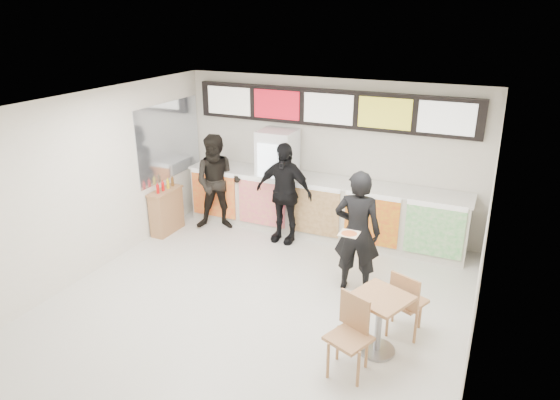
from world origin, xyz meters
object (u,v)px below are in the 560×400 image
Objects in this scene: service_counter at (321,207)px; customer_main at (357,232)px; customer_mid at (284,193)px; drinks_fridge at (277,180)px; condiment_ledge at (167,211)px; customer_left at (218,183)px; cafe_table at (379,313)px.

customer_main is at bearing -55.12° from service_counter.
drinks_fridge is at bearing 126.79° from customer_mid.
customer_main is at bearing -39.22° from drinks_fridge.
customer_mid is at bearing 14.88° from condiment_ledge.
drinks_fridge is 1.19m from customer_left.
drinks_fridge is (-0.93, 0.02, 0.43)m from service_counter.
drinks_fridge is 2.77m from customer_main.
customer_mid is (1.43, 0.00, -0.00)m from customer_left.
service_counter is at bearing 22.11° from condiment_ledge.
customer_left is at bearing -164.71° from service_counter.
drinks_fridge is 1.03× the size of customer_left.
drinks_fridge reaches higher than cafe_table.
drinks_fridge reaches higher than customer_main.
customer_left is at bearing 169.03° from cafe_table.
customer_main reaches higher than customer_mid.
customer_left is at bearing -177.84° from customer_mid.
service_counter reaches higher than cafe_table.
condiment_ledge is at bearing -14.61° from customer_main.
customer_main reaches higher than cafe_table.
customer_main is at bearing -31.95° from customer_mid.
cafe_table is (2.47, -2.59, -0.40)m from customer_mid.
drinks_fridge reaches higher than customer_mid.
cafe_table is 1.63× the size of condiment_ledge.
customer_left is 1.00× the size of customer_mid.
customer_left is 1.13× the size of cafe_table.
customer_main reaches higher than service_counter.
drinks_fridge is at bearing 179.01° from service_counter.
customer_mid is (-1.76, 1.19, -0.02)m from customer_main.
drinks_fridge is at bearing 154.79° from cafe_table.
condiment_ledge is at bearing -162.95° from customer_mid.
service_counter is 2.87× the size of customer_left.
drinks_fridge is 1.89× the size of condiment_ledge.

